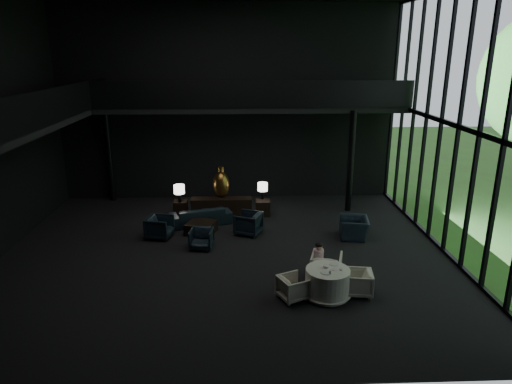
{
  "coord_description": "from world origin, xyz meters",
  "views": [
    {
      "loc": [
        0.44,
        -13.2,
        6.12
      ],
      "look_at": [
        0.96,
        0.5,
        1.89
      ],
      "focal_mm": 32.0,
      "sensor_mm": 36.0,
      "label": 1
    }
  ],
  "objects_px": {
    "bronze_urn": "(221,184)",
    "dining_chair_west": "(293,288)",
    "dining_chair_north": "(326,264)",
    "lounge_armchair_west": "(159,225)",
    "console": "(222,207)",
    "lounge_armchair_south": "(202,239)",
    "sofa": "(201,212)",
    "child": "(319,253)",
    "table_lamp_right": "(263,187)",
    "lounge_armchair_east": "(248,221)",
    "side_table_right": "(263,208)",
    "coffee_table": "(201,228)",
    "dining_table": "(327,284)",
    "dining_chair_east": "(358,282)",
    "table_lamp_left": "(179,190)",
    "window_armchair": "(354,225)",
    "side_table_left": "(181,208)"
  },
  "relations": [
    {
      "from": "child",
      "to": "window_armchair",
      "type": "bearing_deg",
      "value": -121.08
    },
    {
      "from": "bronze_urn",
      "to": "coffee_table",
      "type": "height_order",
      "value": "bronze_urn"
    },
    {
      "from": "side_table_right",
      "to": "dining_chair_west",
      "type": "relative_size",
      "value": 0.98
    },
    {
      "from": "coffee_table",
      "to": "dining_chair_west",
      "type": "height_order",
      "value": "dining_chair_west"
    },
    {
      "from": "dining_table",
      "to": "bronze_urn",
      "type": "bearing_deg",
      "value": 115.13
    },
    {
      "from": "coffee_table",
      "to": "child",
      "type": "bearing_deg",
      "value": -43.64
    },
    {
      "from": "table_lamp_left",
      "to": "child",
      "type": "relative_size",
      "value": 1.15
    },
    {
      "from": "dining_chair_north",
      "to": "dining_chair_east",
      "type": "height_order",
      "value": "dining_chair_north"
    },
    {
      "from": "dining_chair_west",
      "to": "bronze_urn",
      "type": "bearing_deg",
      "value": -7.07
    },
    {
      "from": "side_table_left",
      "to": "dining_table",
      "type": "relative_size",
      "value": 0.44
    },
    {
      "from": "lounge_armchair_east",
      "to": "coffee_table",
      "type": "distance_m",
      "value": 1.68
    },
    {
      "from": "dining_chair_north",
      "to": "dining_chair_west",
      "type": "distance_m",
      "value": 1.46
    },
    {
      "from": "console",
      "to": "side_table_right",
      "type": "height_order",
      "value": "console"
    },
    {
      "from": "bronze_urn",
      "to": "dining_chair_west",
      "type": "distance_m",
      "value": 6.81
    },
    {
      "from": "lounge_armchair_west",
      "to": "lounge_armchair_east",
      "type": "bearing_deg",
      "value": -73.74
    },
    {
      "from": "bronze_urn",
      "to": "table_lamp_right",
      "type": "height_order",
      "value": "bronze_urn"
    },
    {
      "from": "dining_table",
      "to": "console",
      "type": "bearing_deg",
      "value": 115.8
    },
    {
      "from": "table_lamp_left",
      "to": "window_armchair",
      "type": "height_order",
      "value": "table_lamp_left"
    },
    {
      "from": "table_lamp_right",
      "to": "lounge_armchair_south",
      "type": "bearing_deg",
      "value": -123.42
    },
    {
      "from": "side_table_right",
      "to": "console",
      "type": "bearing_deg",
      "value": -177.23
    },
    {
      "from": "console",
      "to": "child",
      "type": "height_order",
      "value": "child"
    },
    {
      "from": "lounge_armchair_east",
      "to": "dining_chair_east",
      "type": "bearing_deg",
      "value": 56.78
    },
    {
      "from": "dining_chair_west",
      "to": "child",
      "type": "relative_size",
      "value": 1.03
    },
    {
      "from": "sofa",
      "to": "dining_chair_west",
      "type": "relative_size",
      "value": 3.8
    },
    {
      "from": "lounge_armchair_east",
      "to": "table_lamp_right",
      "type": "bearing_deg",
      "value": -172.7
    },
    {
      "from": "dining_chair_north",
      "to": "dining_chair_east",
      "type": "bearing_deg",
      "value": 145.78
    },
    {
      "from": "lounge_armchair_south",
      "to": "sofa",
      "type": "bearing_deg",
      "value": 103.16
    },
    {
      "from": "console",
      "to": "dining_chair_west",
      "type": "relative_size",
      "value": 3.76
    },
    {
      "from": "side_table_left",
      "to": "window_armchair",
      "type": "bearing_deg",
      "value": -21.67
    },
    {
      "from": "bronze_urn",
      "to": "dining_chair_west",
      "type": "height_order",
      "value": "bronze_urn"
    },
    {
      "from": "lounge_armchair_west",
      "to": "console",
      "type": "bearing_deg",
      "value": -33.27
    },
    {
      "from": "side_table_left",
      "to": "dining_table",
      "type": "distance_m",
      "value": 7.81
    },
    {
      "from": "window_armchair",
      "to": "dining_table",
      "type": "distance_m",
      "value": 4.21
    },
    {
      "from": "dining_chair_north",
      "to": "dining_chair_east",
      "type": "distance_m",
      "value": 1.09
    },
    {
      "from": "dining_chair_west",
      "to": "side_table_right",
      "type": "bearing_deg",
      "value": -20.68
    },
    {
      "from": "dining_table",
      "to": "dining_chair_east",
      "type": "height_order",
      "value": "dining_table"
    },
    {
      "from": "dining_chair_north",
      "to": "lounge_armchair_west",
      "type": "bearing_deg",
      "value": -15.68
    },
    {
      "from": "lounge_armchair_west",
      "to": "window_armchair",
      "type": "relative_size",
      "value": 0.86
    },
    {
      "from": "side_table_left",
      "to": "dining_chair_west",
      "type": "relative_size",
      "value": 0.93
    },
    {
      "from": "side_table_right",
      "to": "sofa",
      "type": "xyz_separation_m",
      "value": [
        -2.35,
        -0.86,
        0.16
      ]
    },
    {
      "from": "dining_chair_north",
      "to": "child",
      "type": "distance_m",
      "value": 0.38
    },
    {
      "from": "table_lamp_right",
      "to": "window_armchair",
      "type": "bearing_deg",
      "value": -39.81
    },
    {
      "from": "table_lamp_right",
      "to": "sofa",
      "type": "bearing_deg",
      "value": -156.04
    },
    {
      "from": "lounge_armchair_south",
      "to": "coffee_table",
      "type": "relative_size",
      "value": 0.75
    },
    {
      "from": "lounge_armchair_south",
      "to": "table_lamp_left",
      "type": "bearing_deg",
      "value": 117.06
    },
    {
      "from": "bronze_urn",
      "to": "dining_chair_east",
      "type": "distance_m",
      "value": 7.37
    },
    {
      "from": "console",
      "to": "child",
      "type": "xyz_separation_m",
      "value": [
        2.89,
        -5.09,
        0.38
      ]
    },
    {
      "from": "side_table_left",
      "to": "window_armchair",
      "type": "xyz_separation_m",
      "value": [
        6.21,
        -2.47,
        0.17
      ]
    },
    {
      "from": "side_table_left",
      "to": "lounge_armchair_west",
      "type": "height_order",
      "value": "lounge_armchair_west"
    },
    {
      "from": "sofa",
      "to": "dining_chair_east",
      "type": "bearing_deg",
      "value": 113.35
    }
  ]
}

